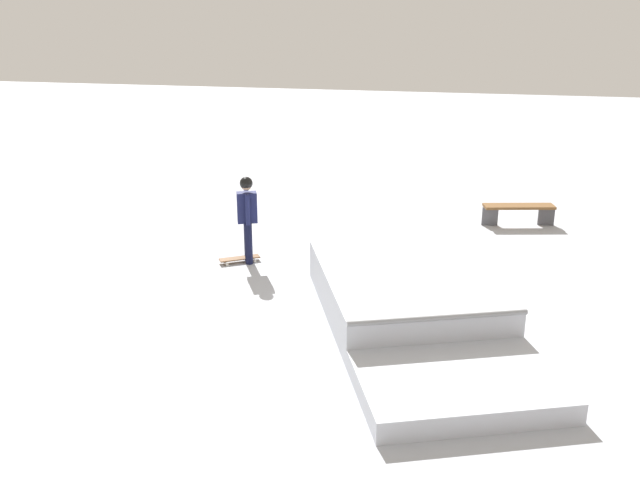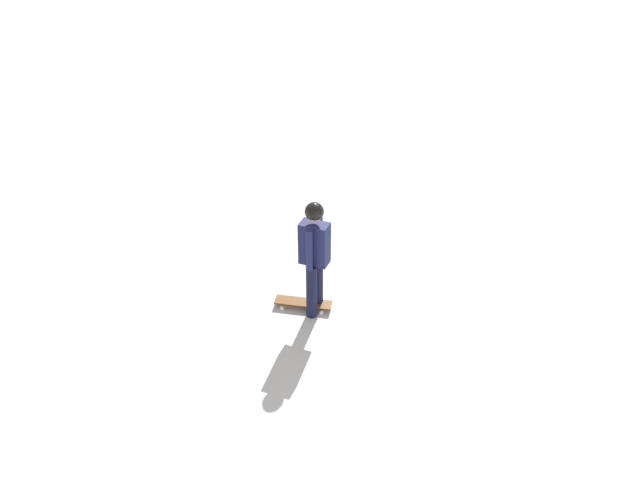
{
  "view_description": "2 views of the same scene",
  "coord_description": "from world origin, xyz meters",
  "px_view_note": "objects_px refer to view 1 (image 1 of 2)",
  "views": [
    {
      "loc": [
        11.29,
        0.76,
        4.83
      ],
      "look_at": [
        -0.0,
        -1.73,
        0.9
      ],
      "focal_mm": 38.99,
      "sensor_mm": 36.0,
      "label": 1
    },
    {
      "loc": [
        4.42,
        1.83,
        5.99
      ],
      "look_at": [
        -1.23,
        -3.52,
        1.0
      ],
      "focal_mm": 38.46,
      "sensor_mm": 36.0,
      "label": 2
    }
  ],
  "objects_px": {
    "skater": "(247,213)",
    "park_bench": "(519,210)",
    "skate_ramp": "(411,305)",
    "skateboard": "(240,258)"
  },
  "relations": [
    {
      "from": "skate_ramp",
      "to": "skateboard",
      "type": "xyz_separation_m",
      "value": [
        -2.05,
        -3.56,
        -0.24
      ]
    },
    {
      "from": "skater",
      "to": "skateboard",
      "type": "height_order",
      "value": "skater"
    },
    {
      "from": "skate_ramp",
      "to": "park_bench",
      "type": "height_order",
      "value": "skate_ramp"
    },
    {
      "from": "skater",
      "to": "skateboard",
      "type": "bearing_deg",
      "value": -4.67
    },
    {
      "from": "skater",
      "to": "park_bench",
      "type": "distance_m",
      "value": 6.47
    },
    {
      "from": "skater",
      "to": "park_bench",
      "type": "relative_size",
      "value": 1.05
    },
    {
      "from": "skateboard",
      "to": "skater",
      "type": "bearing_deg",
      "value": 164.3
    },
    {
      "from": "skate_ramp",
      "to": "skater",
      "type": "relative_size",
      "value": 3.46
    },
    {
      "from": "skater",
      "to": "park_bench",
      "type": "height_order",
      "value": "skater"
    },
    {
      "from": "skateboard",
      "to": "park_bench",
      "type": "distance_m",
      "value": 6.62
    }
  ]
}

